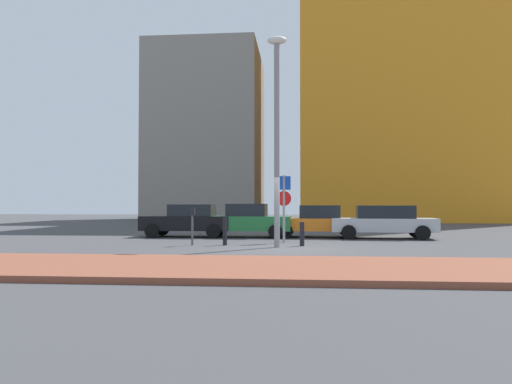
% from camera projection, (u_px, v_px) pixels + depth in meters
% --- Properties ---
extents(ground_plane, '(120.00, 120.00, 0.00)m').
position_uv_depth(ground_plane, '(287.00, 249.00, 16.84)').
color(ground_plane, '#424244').
extents(sidewalk_brick, '(40.00, 4.20, 0.14)m').
position_uv_depth(sidewalk_brick, '(280.00, 268.00, 11.05)').
color(sidewalk_brick, brown).
rests_on(sidewalk_brick, ground).
extents(parked_car_black, '(4.20, 1.95, 1.54)m').
position_uv_depth(parked_car_black, '(188.00, 220.00, 23.05)').
color(parked_car_black, black).
rests_on(parked_car_black, ground).
extents(parked_car_green, '(4.21, 2.00, 1.57)m').
position_uv_depth(parked_car_green, '(247.00, 220.00, 22.85)').
color(parked_car_green, '#237238').
rests_on(parked_car_green, ground).
extents(parked_car_orange, '(4.14, 2.11, 1.50)m').
position_uv_depth(parked_car_orange, '(317.00, 221.00, 22.77)').
color(parked_car_orange, orange).
rests_on(parked_car_orange, ground).
extents(parked_car_silver, '(4.68, 2.20, 1.49)m').
position_uv_depth(parked_car_silver, '(384.00, 221.00, 21.93)').
color(parked_car_silver, '#B7BABF').
rests_on(parked_car_silver, ground).
extents(parking_sign_post, '(0.59, 0.18, 2.70)m').
position_uv_depth(parking_sign_post, '(284.00, 200.00, 19.55)').
color(parking_sign_post, gray).
rests_on(parking_sign_post, ground).
extents(parking_meter, '(0.18, 0.14, 1.41)m').
position_uv_depth(parking_meter, '(192.00, 221.00, 18.21)').
color(parking_meter, '#4C4C51').
rests_on(parking_meter, ground).
extents(street_lamp, '(0.70, 0.36, 7.62)m').
position_uv_depth(street_lamp, '(277.00, 124.00, 17.50)').
color(street_lamp, gray).
rests_on(street_lamp, ground).
extents(traffic_bollard_near, '(0.17, 0.17, 0.89)m').
position_uv_depth(traffic_bollard_near, '(302.00, 234.00, 17.92)').
color(traffic_bollard_near, black).
rests_on(traffic_bollard_near, ground).
extents(traffic_bollard_mid, '(0.16, 0.16, 1.07)m').
position_uv_depth(traffic_bollard_mid, '(225.00, 231.00, 18.30)').
color(traffic_bollard_mid, black).
rests_on(traffic_bollard_mid, ground).
extents(building_colorful_midrise, '(19.57, 14.51, 31.75)m').
position_uv_depth(building_colorful_midrise, '(400.00, 59.00, 47.93)').
color(building_colorful_midrise, orange).
rests_on(building_colorful_midrise, ground).
extents(building_under_construction, '(10.73, 12.55, 17.23)m').
position_uv_depth(building_under_construction, '(209.00, 137.00, 50.64)').
color(building_under_construction, gray).
rests_on(building_under_construction, ground).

